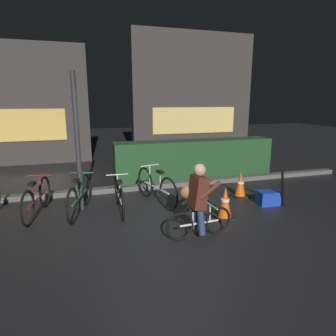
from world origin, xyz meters
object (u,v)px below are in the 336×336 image
(parked_bike_right_mid, at_px, (156,187))
(blue_crate, at_px, (268,198))
(parked_bike_center_left, at_px, (80,196))
(traffic_cone_far, at_px, (240,185))
(traffic_cone_near, at_px, (225,203))
(closed_umbrella, at_px, (283,189))
(parked_bike_left_mid, at_px, (37,199))
(cyclist, at_px, (198,201))
(parked_bike_center_right, at_px, (119,196))
(street_post, at_px, (78,143))

(parked_bike_right_mid, bearing_deg, blue_crate, -124.09)
(parked_bike_center_left, xyz_separation_m, traffic_cone_far, (3.63, -0.01, -0.07))
(traffic_cone_near, distance_m, closed_umbrella, 1.43)
(parked_bike_left_mid, bearing_deg, closed_umbrella, -90.76)
(parked_bike_center_left, height_order, parked_bike_right_mid, parked_bike_right_mid)
(parked_bike_center_left, xyz_separation_m, closed_umbrella, (4.08, -0.93, 0.06))
(cyclist, bearing_deg, parked_bike_right_mid, 93.18)
(cyclist, bearing_deg, closed_umbrella, 13.86)
(parked_bike_center_left, xyz_separation_m, parked_bike_center_right, (0.77, -0.12, -0.02))
(parked_bike_center_left, bearing_deg, parked_bike_right_mid, -69.47)
(parked_bike_left_mid, height_order, parked_bike_center_left, parked_bike_center_left)
(cyclist, bearing_deg, traffic_cone_far, 38.58)
(parked_bike_left_mid, xyz_separation_m, closed_umbrella, (4.88, -1.04, 0.07))
(traffic_cone_near, height_order, blue_crate, traffic_cone_near)
(parked_bike_center_left, relative_size, traffic_cone_far, 2.76)
(parked_bike_center_left, xyz_separation_m, blue_crate, (3.92, -0.68, -0.20))
(parked_bike_center_right, relative_size, traffic_cone_far, 2.63)
(parked_bike_left_mid, bearing_deg, parked_bike_center_right, -87.21)
(street_post, height_order, parked_bike_center_right, street_post)
(parked_bike_center_right, xyz_separation_m, closed_umbrella, (3.31, -0.81, 0.08))
(traffic_cone_near, relative_size, blue_crate, 1.44)
(parked_bike_left_mid, xyz_separation_m, blue_crate, (4.72, -0.79, -0.19))
(parked_bike_center_right, distance_m, parked_bike_right_mid, 0.89)
(street_post, bearing_deg, traffic_cone_far, -3.66)
(blue_crate, bearing_deg, cyclist, -154.71)
(street_post, relative_size, parked_bike_left_mid, 1.71)
(parked_bike_left_mid, distance_m, cyclist, 3.20)
(parked_bike_right_mid, relative_size, closed_umbrella, 2.01)
(traffic_cone_near, bearing_deg, parked_bike_right_mid, 130.71)
(parked_bike_center_right, relative_size, parked_bike_right_mid, 0.91)
(parked_bike_center_right, xyz_separation_m, blue_crate, (3.15, -0.56, -0.18))
(street_post, xyz_separation_m, parked_bike_center_left, (-0.03, -0.22, -1.03))
(parked_bike_right_mid, distance_m, closed_umbrella, 2.69)
(cyclist, bearing_deg, parked_bike_center_left, 133.94)
(parked_bike_center_left, bearing_deg, parked_bike_center_right, -83.41)
(street_post, relative_size, cyclist, 2.23)
(parked_bike_center_left, xyz_separation_m, parked_bike_right_mid, (1.62, 0.14, 0.01))
(traffic_cone_near, xyz_separation_m, blue_crate, (1.26, 0.40, -0.16))
(parked_bike_left_mid, relative_size, traffic_cone_far, 2.73)
(traffic_cone_near, bearing_deg, blue_crate, 17.65)
(cyclist, height_order, closed_umbrella, cyclist)
(parked_bike_center_right, distance_m, traffic_cone_far, 2.86)
(parked_bike_center_left, height_order, parked_bike_center_right, parked_bike_center_left)
(traffic_cone_near, bearing_deg, parked_bike_center_left, 157.99)
(traffic_cone_near, height_order, closed_umbrella, closed_umbrella)
(parked_bike_center_left, bearing_deg, closed_umbrella, -87.24)
(parked_bike_right_mid, relative_size, traffic_cone_far, 2.87)
(traffic_cone_far, xyz_separation_m, closed_umbrella, (0.45, -0.92, 0.12))
(cyclist, bearing_deg, street_post, 129.89)
(street_post, height_order, traffic_cone_near, street_post)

